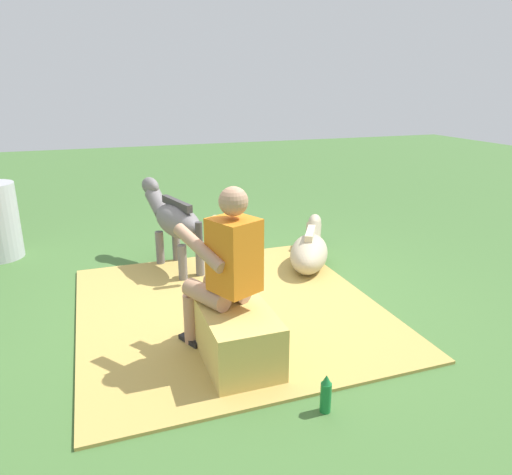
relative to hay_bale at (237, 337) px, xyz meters
The scene contains 7 objects.
ground_plane 1.13m from the hay_bale, 18.48° to the right, with size 24.00×24.00×0.00m, color #426B33.
hay_patch 0.89m from the hay_bale, 12.38° to the right, with size 2.77×2.61×0.02m, color tan.
hay_bale is the anchor object (origin of this frame).
person_seated 0.52m from the hay_bale, 17.25° to the left, with size 0.72×0.58×1.30m.
pony_standing 2.04m from the hay_bale, ahead, with size 1.32×0.57×0.92m.
pony_lying 2.08m from the hay_bale, 39.97° to the right, with size 1.29×0.92×0.42m.
soda_bottle 0.78m from the hay_bale, 152.73° to the right, with size 0.07×0.07×0.26m.
Camera 1 is at (-3.94, 1.23, 1.94)m, focal length 33.32 mm.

